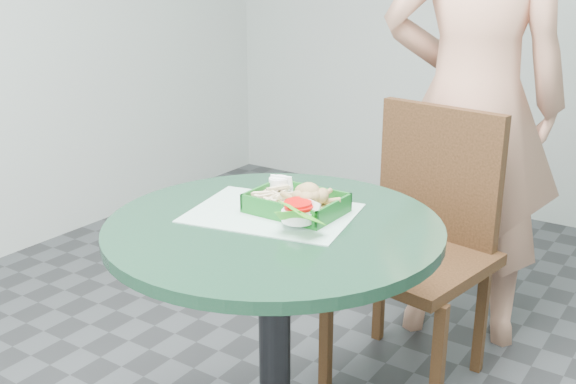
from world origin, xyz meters
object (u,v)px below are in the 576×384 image
Objects in this scene: dining_chair at (422,228)px; crab_sandwich at (309,207)px; food_basket at (296,214)px; diner_person at (477,51)px; sauce_ramekin at (279,189)px; cafe_table at (274,292)px.

dining_chair is 0.71m from crab_sandwich.
diner_person is at bearing 84.23° from food_basket.
dining_chair is 4.03× the size of food_basket.
crab_sandwich is 0.16m from sauce_ramekin.
crab_sandwich is at bearing -17.01° from food_basket.
food_basket is 0.06m from crab_sandwich.
dining_chair is 0.65m from diner_person.
diner_person is 9.44× the size of food_basket.
cafe_table is at bearing -95.39° from food_basket.
dining_chair is 17.45× the size of sauce_ramekin.
food_basket is (-0.10, -0.99, -0.32)m from diner_person.
crab_sandwich is at bearing 68.28° from diner_person.
diner_person is at bearing 78.09° from sauce_ramekin.
cafe_table is 6.42× the size of crab_sandwich.
food_basket reaches higher than cafe_table.
cafe_table is at bearing 65.53° from diner_person.
sauce_ramekin is (-0.14, 0.07, -0.00)m from crab_sandwich.
dining_chair is at bearing 82.84° from food_basket.
crab_sandwich is (-0.05, -1.00, -0.29)m from diner_person.
sauce_ramekin is at bearing -97.35° from dining_chair.
food_basket is 1.77× the size of crab_sandwich.
crab_sandwich reaches higher than cafe_table.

